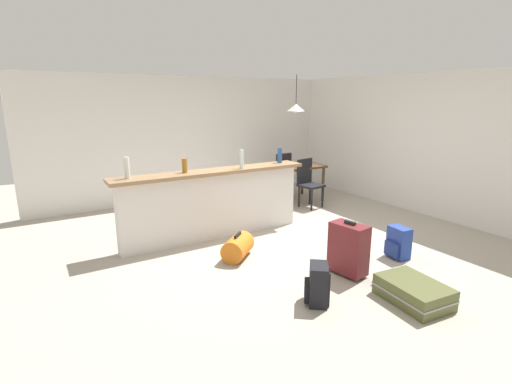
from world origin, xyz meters
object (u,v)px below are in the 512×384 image
object	(u,v)px
dining_table	(294,170)
dining_chair_far_side	(281,172)
duffel_bag_orange	(238,247)
backpack_black	(317,285)
suitcase_upright_maroon	(348,248)
backpack_blue	(398,243)
bottle_clear	(242,159)
suitcase_flat_olive	(413,292)
pendant_lamp	(296,107)
bottle_blue	(280,155)
dining_chair_near_partition	(308,181)
bottle_amber	(185,166)
bottle_white	(127,168)

from	to	relation	value
dining_table	dining_chair_far_side	world-z (taller)	dining_chair_far_side
duffel_bag_orange	backpack_black	bearing A→B (deg)	-83.93
suitcase_upright_maroon	backpack_blue	distance (m)	0.93
bottle_clear	suitcase_flat_olive	distance (m)	2.94
pendant_lamp	backpack_blue	xyz separation A→B (m)	(-0.54, -3.01, -1.69)
bottle_blue	pendant_lamp	distance (m)	1.63
dining_chair_far_side	suitcase_upright_maroon	size ratio (longest dim) A/B	1.39
bottle_clear	dining_chair_near_partition	size ratio (longest dim) A/B	0.30
dining_chair_near_partition	bottle_blue	bearing A→B (deg)	-152.31
dining_chair_near_partition	pendant_lamp	world-z (taller)	pendant_lamp
bottle_amber	pendant_lamp	bearing A→B (deg)	20.79
dining_chair_far_side	backpack_blue	world-z (taller)	dining_chair_far_side
dining_chair_near_partition	suitcase_flat_olive	bearing A→B (deg)	-111.48
suitcase_flat_olive	backpack_blue	distance (m)	1.15
duffel_bag_orange	bottle_white	bearing A→B (deg)	141.46
dining_table	pendant_lamp	bearing A→B (deg)	-121.57
pendant_lamp	suitcase_upright_maroon	bearing A→B (deg)	-115.85
bottle_blue	backpack_blue	world-z (taller)	bottle_blue
bottle_white	dining_chair_near_partition	bearing A→B (deg)	9.41
dining_chair_near_partition	pendant_lamp	xyz separation A→B (m)	(0.00, 0.45, 1.37)
bottle_blue	dining_chair_near_partition	xyz separation A→B (m)	(1.06, 0.56, -0.64)
suitcase_upright_maroon	bottle_blue	bearing A→B (deg)	78.70
bottle_clear	duffel_bag_orange	xyz separation A→B (m)	(-0.50, -0.78, -1.02)
dining_table	suitcase_flat_olive	size ratio (longest dim) A/B	1.29
backpack_black	duffel_bag_orange	world-z (taller)	backpack_black
bottle_blue	pendant_lamp	world-z (taller)	pendant_lamp
bottle_amber	bottle_white	bearing A→B (deg)	179.91
suitcase_upright_maroon	duffel_bag_orange	world-z (taller)	suitcase_upright_maroon
bottle_white	backpack_black	bearing A→B (deg)	-61.08
bottle_white	suitcase_upright_maroon	world-z (taller)	bottle_white
bottle_amber	duffel_bag_orange	world-z (taller)	bottle_amber
bottle_amber	suitcase_upright_maroon	bearing A→B (deg)	-58.30
bottle_amber	backpack_black	size ratio (longest dim) A/B	0.48
dining_table	bottle_clear	bearing A→B (deg)	-147.43
dining_chair_near_partition	backpack_black	bearing A→B (deg)	-127.19
bottle_blue	dining_chair_far_side	bearing A→B (deg)	54.45
pendant_lamp	suitcase_upright_maroon	distance (m)	3.70
bottle_white	suitcase_upright_maroon	xyz separation A→B (m)	(2.02, -2.00, -0.84)
bottle_clear	dining_chair_near_partition	xyz separation A→B (m)	(1.85, 0.70, -0.66)
bottle_clear	bottle_blue	distance (m)	0.81
bottle_white	suitcase_flat_olive	xyz separation A→B (m)	(2.15, -2.81, -1.06)
pendant_lamp	backpack_black	size ratio (longest dim) A/B	1.73
backpack_black	duffel_bag_orange	distance (m)	1.43
suitcase_upright_maroon	bottle_white	bearing A→B (deg)	135.28
dining_table	duffel_bag_orange	distance (m)	3.14
suitcase_upright_maroon	dining_chair_near_partition	bearing A→B (deg)	60.42
bottle_clear	suitcase_flat_olive	size ratio (longest dim) A/B	0.33
bottle_white	bottle_blue	distance (m)	2.42
dining_chair_far_side	suitcase_flat_olive	bearing A→B (deg)	-107.59
bottle_clear	suitcase_upright_maroon	world-z (taller)	bottle_clear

